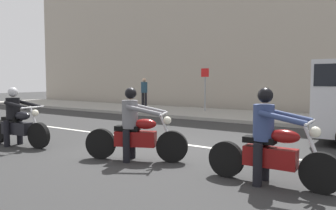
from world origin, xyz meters
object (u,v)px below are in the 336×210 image
object	(u,v)px
motorcycle_with_rider_gray	(135,131)
pedestrian_bystander	(144,91)
motorcycle_with_rider_denim_blue	(270,145)
street_sign_post	(205,85)
motorcycle_with_rider_black_leather	(16,122)

from	to	relation	value
motorcycle_with_rider_gray	pedestrian_bystander	world-z (taller)	pedestrian_bystander
pedestrian_bystander	motorcycle_with_rider_denim_blue	bearing A→B (deg)	-41.48
motorcycle_with_rider_gray	street_sign_post	xyz separation A→B (m)	(-3.58, 9.77, 0.87)
street_sign_post	pedestrian_bystander	world-z (taller)	street_sign_post
motorcycle_with_rider_gray	motorcycle_with_rider_black_leather	distance (m)	3.62
motorcycle_with_rider_gray	pedestrian_bystander	bearing A→B (deg)	127.93
motorcycle_with_rider_denim_blue	pedestrian_bystander	bearing A→B (deg)	138.52
pedestrian_bystander	street_sign_post	bearing A→B (deg)	27.79
motorcycle_with_rider_gray	motorcycle_with_rider_black_leather	size ratio (longest dim) A/B	0.96
motorcycle_with_rider_denim_blue	motorcycle_with_rider_black_leather	bearing A→B (deg)	-174.53
pedestrian_bystander	motorcycle_with_rider_gray	bearing A→B (deg)	-52.07
motorcycle_with_rider_black_leather	motorcycle_with_rider_denim_blue	size ratio (longest dim) A/B	1.01
motorcycle_with_rider_gray	street_sign_post	bearing A→B (deg)	110.11
motorcycle_with_rider_gray	motorcycle_with_rider_denim_blue	bearing A→B (deg)	0.72
motorcycle_with_rider_black_leather	pedestrian_bystander	world-z (taller)	pedestrian_bystander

